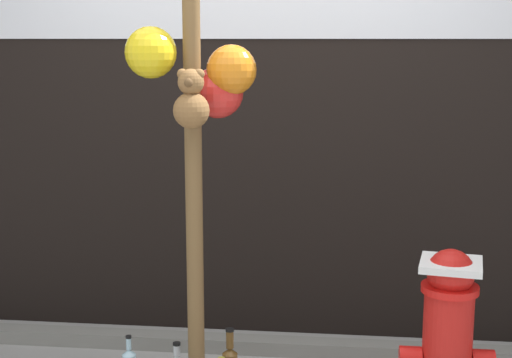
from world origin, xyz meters
name	(u,v)px	position (x,y,z in m)	size (l,w,h in m)	color
building_wall	(262,2)	(0.00, 1.40, 1.91)	(10.00, 0.21, 3.83)	black
curb_strip	(253,345)	(0.00, 1.00, 0.04)	(8.00, 0.12, 0.08)	slate
memorial_post	(196,27)	(-0.16, 0.29, 1.76)	(0.55, 0.40, 2.96)	brown
fire_hydrant	(447,341)	(0.93, 0.19, 0.45)	(0.40, 0.29, 0.85)	red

